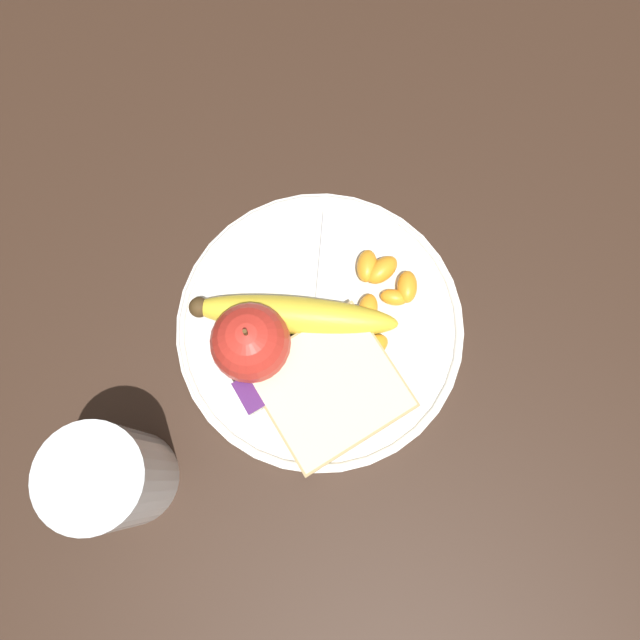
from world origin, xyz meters
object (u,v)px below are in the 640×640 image
object	(u,v)px
plate	(320,326)
fork	(320,327)
banana	(292,315)
jam_packet	(260,390)
apple	(251,343)
bread_slice	(329,387)
juice_glass	(114,478)

from	to	relation	value
plate	fork	world-z (taller)	fork
plate	banana	distance (m)	0.03
fork	jam_packet	xyz separation A→B (m)	(-0.08, -0.03, 0.01)
plate	fork	bearing A→B (deg)	-132.56
apple	jam_packet	world-z (taller)	apple
apple	bread_slice	size ratio (longest dim) A/B	0.67
bread_slice	juice_glass	bearing A→B (deg)	173.48
bread_slice	fork	size ratio (longest dim) A/B	0.69
bread_slice	jam_packet	bearing A→B (deg)	151.40
plate	banana	bearing A→B (deg)	137.67
apple	bread_slice	xyz separation A→B (m)	(0.04, -0.07, -0.02)
bread_slice	jam_packet	distance (m)	0.06
juice_glass	banana	bearing A→B (deg)	14.68
banana	apple	bearing A→B (deg)	-170.32
apple	juice_glass	bearing A→B (deg)	-163.84
banana	bread_slice	distance (m)	0.07
fork	jam_packet	size ratio (longest dim) A/B	4.46
fork	apple	bearing A→B (deg)	-64.50
juice_glass	fork	distance (m)	0.22
juice_glass	bread_slice	size ratio (longest dim) A/B	0.96
plate	juice_glass	bearing A→B (deg)	-171.01
plate	banana	xyz separation A→B (m)	(-0.02, 0.02, 0.02)
plate	banana	size ratio (longest dim) A/B	1.55
plate	bread_slice	bearing A→B (deg)	-112.56
fork	plate	bearing A→B (deg)	172.63
bread_slice	plate	bearing A→B (deg)	67.44
banana	bread_slice	xyz separation A→B (m)	(-0.00, -0.07, -0.01)
juice_glass	apple	distance (m)	0.16
banana	fork	world-z (taller)	banana
apple	bread_slice	world-z (taller)	apple
fork	jam_packet	world-z (taller)	jam_packet
juice_glass	banana	distance (m)	0.20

